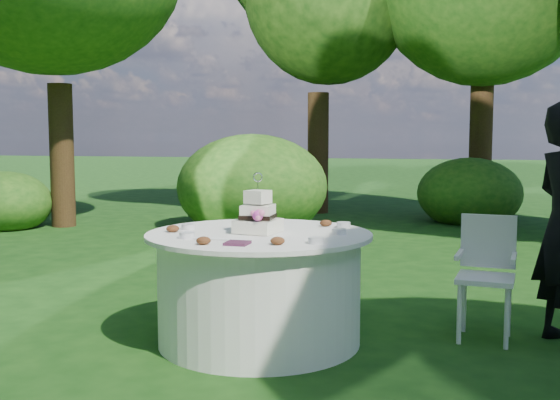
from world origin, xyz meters
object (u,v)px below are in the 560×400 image
(table, at_px, (259,287))
(cake, at_px, (258,217))
(napkins, at_px, (237,243))
(chair, at_px, (487,266))

(table, distance_m, cake, 0.50)
(napkins, xyz_separation_m, table, (-0.02, 0.52, -0.39))
(napkins, distance_m, table, 0.65)
(table, bearing_deg, cake, -91.33)
(cake, bearing_deg, chair, 19.35)
(napkins, bearing_deg, chair, 34.42)
(chair, bearing_deg, napkins, -145.58)
(napkins, height_order, chair, chair)
(napkins, xyz_separation_m, cake, (-0.02, 0.50, 0.10))
(napkins, relative_size, chair, 0.16)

